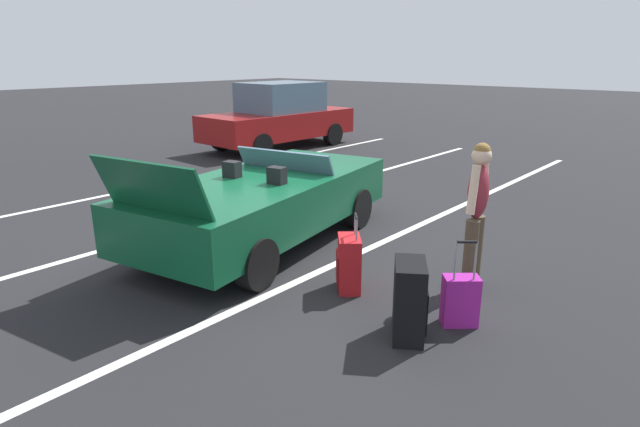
# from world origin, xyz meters

# --- Properties ---
(ground_plane) EXTENTS (80.00, 80.00, 0.00)m
(ground_plane) POSITION_xyz_m (0.00, 0.00, 0.00)
(ground_plane) COLOR black
(lot_line_near) EXTENTS (18.00, 0.12, 0.01)m
(lot_line_near) POSITION_xyz_m (0.00, -1.26, 0.00)
(lot_line_near) COLOR silver
(lot_line_near) RESTS_ON ground_plane
(lot_line_mid) EXTENTS (18.00, 0.12, 0.01)m
(lot_line_mid) POSITION_xyz_m (0.00, 1.44, 0.00)
(lot_line_mid) COLOR silver
(lot_line_mid) RESTS_ON ground_plane
(lot_line_far) EXTENTS (18.00, 0.12, 0.01)m
(lot_line_far) POSITION_xyz_m (0.00, 4.14, 0.00)
(lot_line_far) COLOR silver
(lot_line_far) RESTS_ON ground_plane
(convertible_car) EXTENTS (4.39, 2.49, 1.52)m
(convertible_car) POSITION_xyz_m (0.19, 0.04, 0.59)
(convertible_car) COLOR #0F4C2D
(convertible_car) RESTS_ON ground_plane
(suitcase_large_black) EXTENTS (0.55, 0.50, 0.74)m
(suitcase_large_black) POSITION_xyz_m (-0.89, -2.88, 0.37)
(suitcase_large_black) COLOR black
(suitcase_large_black) RESTS_ON ground_plane
(suitcase_medium_bright) EXTENTS (0.46, 0.45, 0.88)m
(suitcase_medium_bright) POSITION_xyz_m (-0.44, -1.83, 0.31)
(suitcase_medium_bright) COLOR red
(suitcase_medium_bright) RESTS_ON ground_plane
(suitcase_small_carryon) EXTENTS (0.37, 0.39, 0.89)m
(suitcase_small_carryon) POSITION_xyz_m (-0.36, -3.13, 0.25)
(suitcase_small_carryon) COLOR #991E8C
(suitcase_small_carryon) RESTS_ON ground_plane
(traveler_person) EXTENTS (0.61, 0.27, 1.65)m
(traveler_person) POSITION_xyz_m (0.52, -2.84, 0.93)
(traveler_person) COLOR #4C3F2D
(traveler_person) RESTS_ON ground_plane
(parked_sedan_near) EXTENTS (4.56, 1.99, 1.82)m
(parked_sedan_near) POSITION_xyz_m (5.72, 5.45, 0.89)
(parked_sedan_near) COLOR maroon
(parked_sedan_near) RESTS_ON ground_plane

